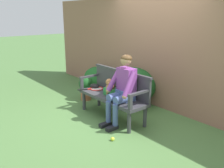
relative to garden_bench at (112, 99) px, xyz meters
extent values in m
plane|color=#4C753D|center=(0.00, 0.00, -0.40)|extent=(40.00, 40.00, 0.00)
cube|color=#936651|center=(0.00, 1.34, 0.81)|extent=(8.00, 0.30, 2.43)
ellipsoid|color=#194C1E|center=(-0.39, 0.93, 0.02)|extent=(1.17, 1.09, 0.85)
ellipsoid|color=#286B2D|center=(-0.64, 0.94, -0.12)|extent=(1.10, 0.92, 0.57)
ellipsoid|color=#1E5B23|center=(-1.65, 0.93, -0.07)|extent=(1.13, 0.74, 0.65)
cube|color=#38383D|center=(0.00, 0.00, 0.03)|extent=(1.60, 0.53, 0.06)
cylinder|color=#38383D|center=(-0.72, -0.20, -0.20)|extent=(0.07, 0.07, 0.40)
cylinder|color=#38383D|center=(0.72, -0.20, -0.20)|extent=(0.07, 0.07, 0.40)
cylinder|color=#38383D|center=(-0.72, 0.20, -0.20)|extent=(0.07, 0.07, 0.40)
cylinder|color=#38383D|center=(0.72, 0.20, -0.20)|extent=(0.07, 0.07, 0.40)
cube|color=#38383D|center=(0.00, 0.23, 0.29)|extent=(1.60, 0.05, 0.46)
cube|color=#38383D|center=(0.00, 0.23, 0.54)|extent=(1.64, 0.06, 0.04)
cube|color=#38383D|center=(-0.76, -0.22, 0.18)|extent=(0.06, 0.06, 0.24)
cube|color=#38383D|center=(-0.76, 0.00, 0.32)|extent=(0.06, 0.53, 0.04)
cube|color=#38383D|center=(0.76, -0.22, 0.18)|extent=(0.06, 0.06, 0.24)
cube|color=#38383D|center=(0.76, 0.00, 0.32)|extent=(0.06, 0.53, 0.04)
cube|color=black|center=(0.24, -0.36, -0.37)|extent=(0.10, 0.24, 0.07)
cylinder|color=#475B93|center=(0.24, -0.28, -0.13)|extent=(0.10, 0.10, 0.41)
cylinder|color=#475B93|center=(0.24, -0.12, 0.14)|extent=(0.15, 0.33, 0.15)
cube|color=black|center=(0.44, -0.36, -0.37)|extent=(0.10, 0.24, 0.07)
cylinder|color=#475B93|center=(0.44, -0.28, -0.13)|extent=(0.10, 0.10, 0.41)
cylinder|color=#475B93|center=(0.44, -0.12, 0.14)|extent=(0.15, 0.33, 0.15)
cube|color=#475B93|center=(0.34, 0.05, 0.16)|extent=(0.32, 0.24, 0.20)
cube|color=#843D93|center=(0.34, 0.07, 0.42)|extent=(0.34, 0.22, 0.52)
cylinder|color=#843D93|center=(0.13, -0.06, 0.44)|extent=(0.14, 0.34, 0.45)
sphere|color=tan|center=(0.11, -0.18, 0.24)|extent=(0.09, 0.09, 0.09)
cylinder|color=#843D93|center=(0.55, -0.06, 0.44)|extent=(0.14, 0.34, 0.45)
sphere|color=tan|center=(0.57, -0.18, 0.24)|extent=(0.09, 0.09, 0.09)
sphere|color=tan|center=(0.34, 0.05, 0.83)|extent=(0.20, 0.20, 0.20)
ellipsoid|color=#51381E|center=(0.34, 0.06, 0.86)|extent=(0.21, 0.21, 0.14)
cylinder|color=#AD7042|center=(-0.08, -0.06, 0.10)|extent=(0.04, 0.04, 0.07)
cylinder|color=#AD7042|center=(0.00, 0.00, 0.10)|extent=(0.04, 0.04, 0.07)
cylinder|color=#AD7042|center=(-0.18, 0.06, 0.10)|extent=(0.04, 0.04, 0.07)
cylinder|color=#AD7042|center=(-0.10, 0.12, 0.10)|extent=(0.04, 0.04, 0.07)
ellipsoid|color=#AD7042|center=(-0.09, 0.03, 0.22)|extent=(0.30, 0.31, 0.21)
sphere|color=#AD7042|center=(-0.03, -0.04, 0.23)|extent=(0.12, 0.12, 0.12)
sphere|color=#AD7042|center=(-0.02, -0.06, 0.36)|extent=(0.13, 0.13, 0.13)
ellipsoid|color=#AD7042|center=(0.02, -0.10, 0.35)|extent=(0.09, 0.09, 0.05)
ellipsoid|color=#AD7042|center=(-0.06, -0.08, 0.35)|extent=(0.05, 0.05, 0.09)
ellipsoid|color=#AD7042|center=(0.02, -0.01, 0.35)|extent=(0.05, 0.05, 0.09)
sphere|color=#AD7042|center=(-0.17, 0.13, 0.26)|extent=(0.06, 0.06, 0.06)
torus|color=red|center=(-0.58, 0.04, 0.07)|extent=(0.38, 0.38, 0.02)
cylinder|color=silver|center=(-0.58, 0.04, 0.06)|extent=(0.25, 0.25, 0.00)
cube|color=red|center=(-0.65, -0.11, 0.08)|extent=(0.06, 0.08, 0.02)
cylinder|color=black|center=(-0.70, -0.24, 0.08)|extent=(0.11, 0.21, 0.03)
ellipsoid|color=black|center=(-0.69, 0.06, 0.11)|extent=(0.26, 0.23, 0.09)
cube|color=#2D8E42|center=(-0.08, 0.06, 0.13)|extent=(0.33, 0.28, 0.14)
sphere|color=#CCDB33|center=(0.75, -0.61, -0.37)|extent=(0.07, 0.07, 0.07)
cylinder|color=#A85B3D|center=(-1.24, 0.19, -0.28)|extent=(0.26, 0.26, 0.23)
torus|color=#A85B3D|center=(-1.24, 0.19, -0.17)|extent=(0.28, 0.28, 0.02)
ellipsoid|color=#194C1E|center=(-1.24, 0.19, 0.01)|extent=(0.34, 0.34, 0.36)
camera|label=1|loc=(3.59, -2.96, 1.66)|focal=39.40mm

